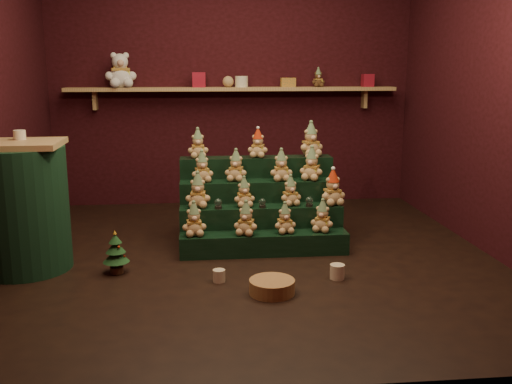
{
  "coord_description": "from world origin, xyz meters",
  "views": [
    {
      "loc": [
        -0.39,
        -4.46,
        1.52
      ],
      "look_at": [
        0.09,
        0.25,
        0.49
      ],
      "focal_mm": 40.0,
      "sensor_mm": 36.0,
      "label": 1
    }
  ],
  "objects": [
    {
      "name": "white_bear",
      "position": [
        -1.2,
        1.84,
        1.55
      ],
      "size": [
        0.38,
        0.35,
        0.46
      ],
      "primitive_type": null,
      "rotation": [
        0.0,
        0.0,
        0.19
      ],
      "color": "silver",
      "rests_on": "back_shelf"
    },
    {
      "name": "back_wall",
      "position": [
        0.0,
        2.05,
        1.4
      ],
      "size": [
        4.0,
        0.1,
        2.8
      ],
      "primitive_type": "cube",
      "color": "black",
      "rests_on": "ground"
    },
    {
      "name": "snow_globe_b",
      "position": [
        0.14,
        0.22,
        0.4
      ],
      "size": [
        0.06,
        0.06,
        0.08
      ],
      "color": "black",
      "rests_on": "riser_tier_midfront"
    },
    {
      "name": "back_shelf",
      "position": [
        0.0,
        1.87,
        1.29
      ],
      "size": [
        3.6,
        0.26,
        0.24
      ],
      "color": "tan",
      "rests_on": "ground"
    },
    {
      "name": "snow_globe_a",
      "position": [
        -0.24,
        0.22,
        0.4
      ],
      "size": [
        0.07,
        0.07,
        0.09
      ],
      "color": "black",
      "rests_on": "riser_tier_midfront"
    },
    {
      "name": "teddy_9",
      "position": [
        -0.06,
        0.51,
        0.68
      ],
      "size": [
        0.24,
        0.22,
        0.28
      ],
      "primitive_type": null,
      "rotation": [
        0.0,
        0.0,
        -0.27
      ],
      "color": "tan",
      "rests_on": "riser_tier_midback"
    },
    {
      "name": "front_wall",
      "position": [
        0.0,
        -2.05,
        1.4
      ],
      "size": [
        4.0,
        0.1,
        2.8
      ],
      "primitive_type": "cube",
      "color": "black",
      "rests_on": "ground"
    },
    {
      "name": "scarf_gift_box",
      "position": [
        0.61,
        1.85,
        1.37
      ],
      "size": [
        0.16,
        0.1,
        0.1
      ],
      "primitive_type": "cube",
      "color": "orange",
      "rests_on": "back_shelf"
    },
    {
      "name": "teddy_7",
      "position": [
        0.76,
        0.27,
        0.51
      ],
      "size": [
        0.25,
        0.24,
        0.3
      ],
      "primitive_type": null,
      "rotation": [
        0.0,
        0.0,
        0.22
      ],
      "color": "tan",
      "rests_on": "riser_tier_midfront"
    },
    {
      "name": "teddy_2",
      "position": [
        0.31,
        0.06,
        0.31
      ],
      "size": [
        0.2,
        0.19,
        0.25
      ],
      "primitive_type": null,
      "rotation": [
        0.0,
        0.0,
        0.16
      ],
      "color": "tan",
      "rests_on": "riser_tier_front"
    },
    {
      "name": "brown_bear",
      "position": [
        0.94,
        1.84,
        1.42
      ],
      "size": [
        0.15,
        0.14,
        0.2
      ],
      "primitive_type": null,
      "rotation": [
        0.0,
        0.0,
        0.07
      ],
      "color": "#4D3119",
      "rests_on": "back_shelf"
    },
    {
      "name": "teddy_3",
      "position": [
        0.63,
        0.07,
        0.31
      ],
      "size": [
        0.25,
        0.24,
        0.27
      ],
      "primitive_type": null,
      "rotation": [
        0.0,
        0.0,
        -0.48
      ],
      "color": "tan",
      "rests_on": "riser_tier_front"
    },
    {
      "name": "gift_tin_red_a",
      "position": [
        -0.37,
        1.85,
        1.4
      ],
      "size": [
        0.14,
        0.14,
        0.16
      ],
      "primitive_type": "cube",
      "color": "maroon",
      "rests_on": "back_shelf"
    },
    {
      "name": "gift_tin_red_b",
      "position": [
        1.5,
        1.85,
        1.39
      ],
      "size": [
        0.12,
        0.12,
        0.14
      ],
      "primitive_type": "cube",
      "color": "maroon",
      "rests_on": "back_shelf"
    },
    {
      "name": "mug_right",
      "position": [
        0.61,
        -0.57,
        0.05
      ],
      "size": [
        0.11,
        0.11,
        0.11
      ],
      "primitive_type": "cylinder",
      "color": "beige",
      "rests_on": "ground"
    },
    {
      "name": "teddy_5",
      "position": [
        -0.01,
        0.28,
        0.49
      ],
      "size": [
        0.2,
        0.19,
        0.25
      ],
      "primitive_type": null,
      "rotation": [
        0.0,
        0.0,
        0.14
      ],
      "color": "tan",
      "rests_on": "riser_tier_midfront"
    },
    {
      "name": "side_table",
      "position": [
        -1.74,
        -0.11,
        0.49
      ],
      "size": [
        0.69,
        0.69,
        0.99
      ],
      "rotation": [
        0.0,
        0.0,
        0.02
      ],
      "color": "tan",
      "rests_on": "ground"
    },
    {
      "name": "teddy_12",
      "position": [
        -0.4,
        0.72,
        0.85
      ],
      "size": [
        0.2,
        0.18,
        0.26
      ],
      "primitive_type": null,
      "rotation": [
        0.0,
        0.0,
        0.06
      ],
      "color": "tan",
      "rests_on": "riser_tier_back"
    },
    {
      "name": "riser_tier_midback",
      "position": [
        0.14,
        0.5,
        0.27
      ],
      "size": [
        1.4,
        0.22,
        0.54
      ],
      "primitive_type": "cube",
      "color": "black",
      "rests_on": "ground"
    },
    {
      "name": "teddy_0",
      "position": [
        -0.44,
        0.05,
        0.32
      ],
      "size": [
        0.21,
        0.2,
        0.28
      ],
      "primitive_type": null,
      "rotation": [
        0.0,
        0.0,
        0.1
      ],
      "color": "tan",
      "rests_on": "riser_tier_front"
    },
    {
      "name": "shelf_plush_ball",
      "position": [
        -0.06,
        1.85,
        1.38
      ],
      "size": [
        0.12,
        0.12,
        0.12
      ],
      "primitive_type": "sphere",
      "color": "tan",
      "rests_on": "back_shelf"
    },
    {
      "name": "table_ornament",
      "position": [
        -1.74,
        -0.01,
        1.03
      ],
      "size": [
        0.09,
        0.09,
        0.07
      ],
      "primitive_type": "cylinder",
      "color": "beige",
      "rests_on": "side_table"
    },
    {
      "name": "teddy_1",
      "position": [
        -0.02,
        0.04,
        0.32
      ],
      "size": [
        0.25,
        0.24,
        0.28
      ],
      "primitive_type": null,
      "rotation": [
        0.0,
        0.0,
        -0.36
      ],
      "color": "tan",
      "rests_on": "riser_tier_front"
    },
    {
      "name": "teddy_13",
      "position": [
        0.15,
        0.7,
        0.85
      ],
      "size": [
        0.22,
        0.21,
        0.26
      ],
      "primitive_type": null,
      "rotation": [
        0.0,
        0.0,
        -0.25
      ],
      "color": "tan",
      "rests_on": "riser_tier_back"
    },
    {
      "name": "teddy_4",
      "position": [
        -0.4,
        0.29,
        0.51
      ],
      "size": [
        0.22,
        0.2,
        0.3
      ],
      "primitive_type": null,
      "rotation": [
        0.0,
        0.0,
        -0.05
      ],
      "color": "tan",
      "rests_on": "riser_tier_midfront"
    },
    {
      "name": "gift_tin_cream",
      "position": [
        0.09,
        1.85,
        1.38
      ],
      "size": [
        0.14,
        0.14,
        0.12
      ],
      "primitive_type": "cylinder",
      "color": "beige",
      "rests_on": "back_shelf"
    },
    {
      "name": "mini_christmas_tree",
      "position": [
        -1.03,
        -0.28,
        0.16
      ],
      "size": [
        0.2,
        0.2,
        0.34
      ],
      "rotation": [
        0.0,
        0.0,
        -0.27
      ],
      "color": "#412817",
      "rests_on": "ground"
    },
    {
      "name": "wicker_basket",
      "position": [
        0.09,
        -0.8,
        0.05
      ],
      "size": [
        0.4,
        0.4,
        0.1
      ],
      "primitive_type": "cylinder",
      "rotation": [
        0.0,
        0.0,
        -0.32
      ],
      "color": "#9F7140",
      "rests_on": "ground"
    },
    {
      "name": "snow_globe_c",
      "position": [
        0.54,
        0.22,
        0.4
      ],
      "size": [
        0.06,
        0.06,
        0.09
      ],
      "color": "black",
      "rests_on": "riser_tier_midfront"
    },
    {
      "name": "riser_tier_front",
      "position": [
        0.14,
        0.06,
        0.09
      ],
      "size": [
        1.4,
        0.22,
        0.18
      ],
      "primitive_type": "cube",
      "color": "black",
      "rests_on": "ground"
    },
    {
      "name": "riser_tier_back",
      "position": [
        0.14,
        0.72,
        0.36
      ],
      "size": [
        1.4,
        0.22,
        0.72
      ],
      "primitive_type": "cube",
      "color": "black",
      "rests_on": "ground"
    },
    {
      "name": "teddy_14",
      "position": [
        0.65,
        0.73,
        0.88
      ],
      "size": [
        0.27,
        0.25,
        0.31
      ],
      "primitive_type": null,
      "rotation": [
        0.0,
        0.0,
        0.28
      ],
      "color": "tan",
      "rests_on": "riser_tier_back"
    },
    {
      "name": "teddy_8",
      "position": [
        -0.36,
        0.49,
        0.67
      ],
      "size": [
        0.22,
        0.21,
        0.27
      ],
      "primitive_type": null,
      "rotation": [
        0.0,
        0.0,
        0.21
      ],
      "color": "tan",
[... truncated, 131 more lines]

